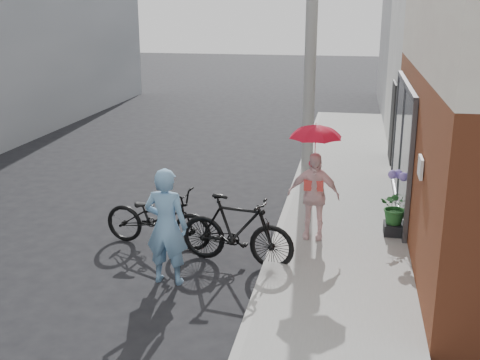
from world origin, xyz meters
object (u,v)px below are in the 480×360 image
(bike_left, at_px, (158,217))
(bike_right, at_px, (237,230))
(kimono_woman, at_px, (313,195))
(planter, at_px, (395,229))
(officer, at_px, (166,226))
(utility_pole, at_px, (311,29))

(bike_left, height_order, bike_right, bike_right)
(kimono_woman, relative_size, planter, 4.00)
(bike_right, xyz_separation_m, planter, (2.58, 1.49, -0.36))
(planter, bearing_deg, kimono_woman, -164.77)
(bike_left, bearing_deg, kimono_woman, -69.25)
(bike_left, bearing_deg, officer, -148.43)
(utility_pole, bearing_deg, bike_left, -112.93)
(utility_pole, distance_m, bike_right, 6.38)
(officer, xyz_separation_m, bike_left, (-0.59, 1.35, -0.38))
(utility_pole, relative_size, bike_right, 3.64)
(officer, relative_size, planter, 4.71)
(kimono_woman, bearing_deg, bike_left, -164.68)
(utility_pole, bearing_deg, officer, -103.71)
(officer, distance_m, planter, 4.25)
(kimono_woman, bearing_deg, planter, 17.63)
(officer, height_order, bike_right, officer)
(bike_left, xyz_separation_m, planter, (4.08, 1.00, -0.30))
(planter, bearing_deg, bike_right, -150.03)
(officer, height_order, planter, officer)
(bike_right, height_order, planter, bike_right)
(bike_left, relative_size, bike_right, 1.03)
(officer, height_order, kimono_woman, officer)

